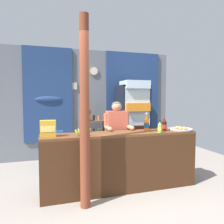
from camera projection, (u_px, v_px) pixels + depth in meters
ground_plane at (104, 178)px, 4.23m from camera, size 7.24×7.24×0.00m
back_wall_curtained at (89, 102)px, 5.79m from camera, size 4.76×0.22×2.86m
stall_counter at (123, 157)px, 3.59m from camera, size 2.67×0.50×0.99m
timber_post at (85, 117)px, 3.03m from camera, size 0.17×0.14×2.74m
drink_fridge at (133, 116)px, 5.52m from camera, size 0.74×0.76×2.01m
bottle_shelf_rack at (96, 135)px, 5.56m from camera, size 0.48×0.28×1.17m
plastic_lawn_chair at (55, 149)px, 4.57m from camera, size 0.53×0.53×0.86m
shopkeeper at (117, 131)px, 4.11m from camera, size 0.50×0.42×1.51m
soda_bottle_orange_soda at (147, 123)px, 3.85m from camera, size 0.09×0.09×0.33m
soda_bottle_water at (83, 128)px, 3.59m from camera, size 0.06×0.06×0.22m
soda_bottle_lime_soda at (160, 127)px, 3.68m from camera, size 0.07×0.07×0.21m
soda_bottle_cola at (164, 125)px, 3.86m from camera, size 0.08×0.08×0.25m
snack_box_choco_powder at (48, 129)px, 3.25m from camera, size 0.23×0.12×0.25m
pastry_tray at (180, 129)px, 3.96m from camera, size 0.44×0.44×0.07m
banana_bunch at (83, 132)px, 3.32m from camera, size 0.28×0.05×0.16m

